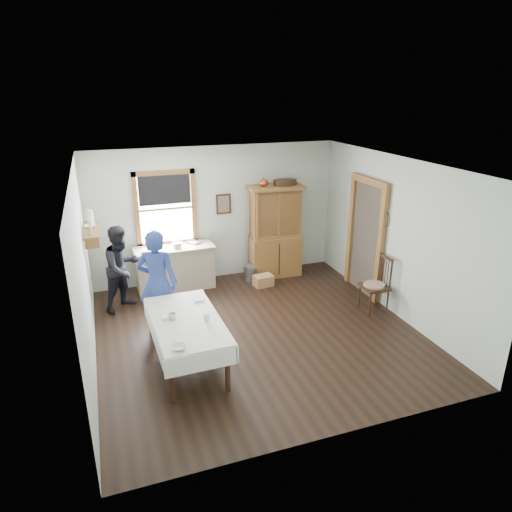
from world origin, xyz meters
name	(u,v)px	position (x,y,z in m)	size (l,w,h in m)	color
room	(258,255)	(0.00, 0.00, 1.35)	(5.01, 5.01, 2.70)	black
window	(165,204)	(-1.00, 2.46, 1.64)	(1.18, 0.07, 1.48)	white
doorway	(366,234)	(2.46, 0.85, 1.16)	(0.09, 1.14, 2.22)	#443A30
wall_shelf	(91,228)	(-2.37, 1.54, 1.57)	(0.24, 1.00, 0.44)	olive
framed_picture	(224,204)	(0.15, 2.46, 1.55)	(0.30, 0.04, 0.40)	#362012
rug_beater	(386,212)	(2.45, 0.30, 1.72)	(0.27, 0.27, 0.01)	black
work_counter	(175,268)	(-0.94, 2.16, 0.43)	(1.52, 0.58, 0.87)	tan
china_hutch	(275,232)	(1.16, 2.18, 0.95)	(1.12, 0.53, 1.90)	olive
dining_table	(188,342)	(-1.23, -0.51, 0.36)	(0.95, 1.81, 0.72)	white
spindle_chair	(375,284)	(2.19, 0.05, 0.51)	(0.47, 0.47, 1.03)	#362012
pail	(251,273)	(0.59, 2.08, 0.16)	(0.29, 0.29, 0.31)	gray
wicker_basket	(263,281)	(0.73, 1.71, 0.11)	(0.37, 0.26, 0.22)	#AE7E4F
woman_blue	(158,286)	(-1.47, 0.55, 0.80)	(0.59, 0.39, 1.60)	navy
figure_dark	(123,271)	(-1.94, 1.64, 0.71)	(0.69, 0.54, 1.42)	black
table_cup_a	(172,316)	(-1.42, -0.45, 0.77)	(0.12, 0.12, 0.09)	silver
table_cup_b	(207,319)	(-0.98, -0.67, 0.77)	(0.09, 0.09, 0.09)	silver
table_bowl	(179,347)	(-1.47, -1.24, 0.75)	(0.20, 0.20, 0.05)	silver
counter_book	(190,243)	(-0.61, 2.22, 0.88)	(0.18, 0.24, 0.02)	brown
counter_bowl	(177,243)	(-0.86, 2.27, 0.90)	(0.19, 0.19, 0.06)	silver
shelf_bowl	(91,226)	(-2.37, 1.55, 1.60)	(0.22, 0.22, 0.05)	silver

